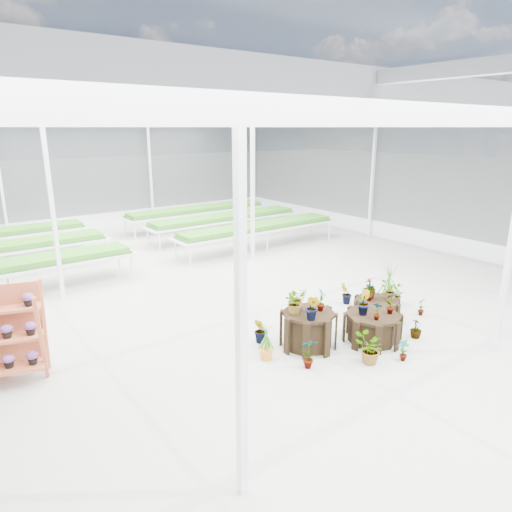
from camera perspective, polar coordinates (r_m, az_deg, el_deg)
ground_plane at (r=10.37m, az=-0.75°, el=-8.08°), size 24.00×24.00×0.00m
greenhouse_shell at (r=9.68m, az=-0.80°, el=4.19°), size 18.00×24.00×4.50m
steel_frame at (r=9.68m, az=-0.80°, el=4.19°), size 18.00×24.00×4.50m
nursery_benches at (r=16.33m, az=-15.73°, el=1.83°), size 16.00×7.00×0.84m
plinth_tall at (r=9.13m, az=6.55°, el=-9.12°), size 1.10×1.10×0.74m
plinth_mid at (r=9.60m, az=14.33°, el=-8.69°), size 1.24×1.24×0.60m
plinth_low at (r=10.75m, az=14.83°, el=-6.43°), size 1.25×1.25×0.45m
nursery_plants at (r=9.81m, az=11.80°, el=-6.30°), size 4.75×2.85×1.34m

